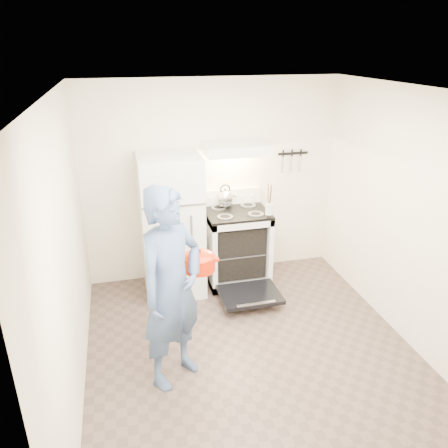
{
  "coord_description": "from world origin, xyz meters",
  "views": [
    {
      "loc": [
        -1.11,
        -3.32,
        2.85
      ],
      "look_at": [
        -0.05,
        1.0,
        1.0
      ],
      "focal_mm": 35.0,
      "sensor_mm": 36.0,
      "label": 1
    }
  ],
  "objects_px": {
    "person": "(172,289)",
    "dutch_oven": "(199,263)",
    "refrigerator": "(172,226)",
    "tea_kettle": "(225,196)",
    "stove_body": "(237,247)"
  },
  "relations": [
    {
      "from": "dutch_oven",
      "to": "refrigerator",
      "type": "bearing_deg",
      "value": 93.47
    },
    {
      "from": "refrigerator",
      "to": "person",
      "type": "xyz_separation_m",
      "value": [
        -0.2,
        -1.55,
        0.07
      ]
    },
    {
      "from": "refrigerator",
      "to": "tea_kettle",
      "type": "distance_m",
      "value": 0.77
    },
    {
      "from": "tea_kettle",
      "to": "dutch_oven",
      "type": "relative_size",
      "value": 0.82
    },
    {
      "from": "stove_body",
      "to": "dutch_oven",
      "type": "bearing_deg",
      "value": -118.17
    },
    {
      "from": "person",
      "to": "refrigerator",
      "type": "bearing_deg",
      "value": 44.49
    },
    {
      "from": "person",
      "to": "dutch_oven",
      "type": "distance_m",
      "value": 0.37
    },
    {
      "from": "stove_body",
      "to": "tea_kettle",
      "type": "xyz_separation_m",
      "value": [
        -0.1,
        0.18,
        0.64
      ]
    },
    {
      "from": "refrigerator",
      "to": "tea_kettle",
      "type": "xyz_separation_m",
      "value": [
        0.71,
        0.2,
        0.25
      ]
    },
    {
      "from": "stove_body",
      "to": "person",
      "type": "relative_size",
      "value": 0.5
    },
    {
      "from": "dutch_oven",
      "to": "person",
      "type": "bearing_deg",
      "value": -142.66
    },
    {
      "from": "tea_kettle",
      "to": "dutch_oven",
      "type": "distance_m",
      "value": 1.66
    },
    {
      "from": "dutch_oven",
      "to": "stove_body",
      "type": "bearing_deg",
      "value": 61.83
    },
    {
      "from": "refrigerator",
      "to": "stove_body",
      "type": "xyz_separation_m",
      "value": [
        0.81,
        0.02,
        -0.39
      ]
    },
    {
      "from": "tea_kettle",
      "to": "stove_body",
      "type": "bearing_deg",
      "value": -59.23
    }
  ]
}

